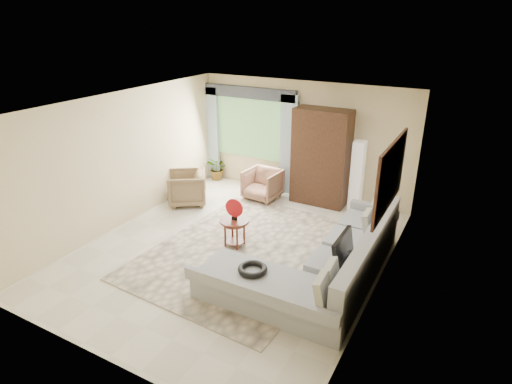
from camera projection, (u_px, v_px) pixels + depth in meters
The scene contains 17 objects.
ground at pixel (234, 250), 7.66m from camera, with size 6.00×6.00×0.00m, color silver.
area_rug at pixel (248, 250), 7.62m from camera, with size 3.00×4.00×0.02m, color beige.
sectional_sofa at pixel (326, 268), 6.61m from camera, with size 2.30×3.46×0.90m.
tv_screen at pixel (343, 250), 6.24m from camera, with size 0.06×0.74×0.48m, color black.
garden_hose at pixel (253, 269), 6.10m from camera, with size 0.43×0.43×0.09m, color black.
coffee_table at pixel (235, 232), 7.68m from camera, with size 0.53×0.53×0.53m.
red_disc at pixel (234, 208), 7.49m from camera, with size 0.34×0.34×0.03m, color red.
armchair_left at pixel (187, 188), 9.42m from camera, with size 0.78×0.80×0.73m, color olive.
armchair_right at pixel (262, 184), 9.67m from camera, with size 0.73×0.76×0.69m, color #9E6C56.
potted_plant at pixel (218, 169), 10.80m from camera, with size 0.53×0.46×0.59m, color #999999.
armoire at pixel (321, 157), 9.21m from camera, with size 1.20×0.55×2.10m, color black.
floor_lamp at pixel (357, 176), 9.02m from camera, with size 0.24×0.24×1.50m, color silver.
window at pixel (250, 128), 10.12m from camera, with size 1.80×0.04×1.40m, color #669E59.
curtain_left at pixel (211, 134), 10.60m from camera, with size 0.40×0.08×2.30m, color #9EB7CC.
curtain_right at pixel (288, 146), 9.67m from camera, with size 0.40×0.08×2.30m, color #9EB7CC.
valance at pixel (248, 93), 9.73m from camera, with size 2.40×0.12×0.26m, color #1E232D.
wall_mirror at pixel (390, 176), 6.17m from camera, with size 0.05×1.70×1.05m.
Camera 1 is at (3.54, -5.65, 3.92)m, focal length 30.00 mm.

